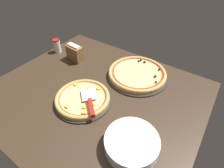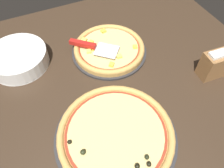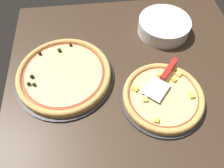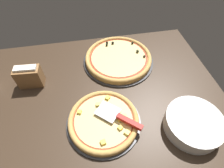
{
  "view_description": "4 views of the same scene",
  "coord_description": "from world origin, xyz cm",
  "px_view_note": "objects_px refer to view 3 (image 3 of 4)",
  "views": [
    {
      "loc": [
        53.91,
        -58.63,
        76.68
      ],
      "look_at": [
        6.3,
        10.05,
        3.0
      ],
      "focal_mm": 28.0,
      "sensor_mm": 36.0,
      "label": 1
    },
    {
      "loc": [
        28.15,
        57.58,
        71.63
      ],
      "look_at": [
        6.3,
        10.05,
        3.0
      ],
      "focal_mm": 35.0,
      "sensor_mm": 36.0,
      "label": 2
    },
    {
      "loc": [
        -42.81,
        15.55,
        77.03
      ],
      "look_at": [
        6.3,
        10.05,
        3.0
      ],
      "focal_mm": 35.0,
      "sensor_mm": 36.0,
      "label": 3
    },
    {
      "loc": [
        -4.39,
        -47.12,
        74.32
      ],
      "look_at": [
        6.3,
        10.05,
        3.0
      ],
      "focal_mm": 28.0,
      "sensor_mm": 36.0,
      "label": 4
    }
  ],
  "objects_px": {
    "pizza_front": "(163,96)",
    "pizza_back": "(64,74)",
    "serving_spatula": "(166,74)",
    "plate_stack": "(164,26)"
  },
  "relations": [
    {
      "from": "pizza_front",
      "to": "pizza_back",
      "type": "distance_m",
      "value": 0.42
    },
    {
      "from": "serving_spatula",
      "to": "plate_stack",
      "type": "bearing_deg",
      "value": -13.17
    },
    {
      "from": "pizza_front",
      "to": "plate_stack",
      "type": "xyz_separation_m",
      "value": [
        0.39,
        -0.1,
        0.01
      ]
    },
    {
      "from": "serving_spatula",
      "to": "pizza_front",
      "type": "bearing_deg",
      "value": 163.51
    },
    {
      "from": "serving_spatula",
      "to": "plate_stack",
      "type": "relative_size",
      "value": 0.8
    },
    {
      "from": "serving_spatula",
      "to": "plate_stack",
      "type": "xyz_separation_m",
      "value": [
        0.3,
        -0.07,
        -0.02
      ]
    },
    {
      "from": "pizza_front",
      "to": "serving_spatula",
      "type": "height_order",
      "value": "serving_spatula"
    },
    {
      "from": "pizza_front",
      "to": "plate_stack",
      "type": "bearing_deg",
      "value": -13.92
    },
    {
      "from": "pizza_back",
      "to": "serving_spatula",
      "type": "distance_m",
      "value": 0.42
    },
    {
      "from": "pizza_front",
      "to": "serving_spatula",
      "type": "xyz_separation_m",
      "value": [
        0.09,
        -0.03,
        0.03
      ]
    }
  ]
}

